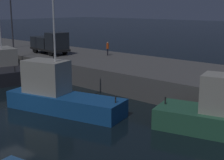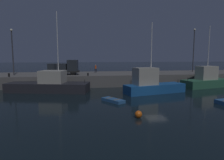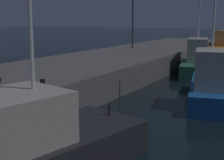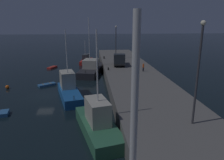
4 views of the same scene
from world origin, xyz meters
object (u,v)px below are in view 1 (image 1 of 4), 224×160
(dockworker, at_px, (108,48))
(bollard_west, at_px, (55,58))
(fishing_boat_orange, at_px, (59,94))
(utility_truck, at_px, (50,43))
(lamp_post_west, at_px, (11,13))

(dockworker, bearing_deg, bollard_west, -105.63)
(fishing_boat_orange, height_order, bollard_west, fishing_boat_orange)
(utility_truck, bearing_deg, lamp_post_west, 177.93)
(bollard_west, bearing_deg, lamp_post_west, 167.06)
(bollard_west, bearing_deg, utility_truck, 147.34)
(lamp_post_west, xyz_separation_m, dockworker, (14.65, 3.45, -3.76))
(fishing_boat_orange, relative_size, dockworker, 6.30)
(lamp_post_west, height_order, dockworker, lamp_post_west)
(utility_truck, distance_m, bollard_west, 5.01)
(utility_truck, height_order, dockworker, utility_truck)
(fishing_boat_orange, xyz_separation_m, utility_truck, (-13.07, 9.38, 2.05))
(bollard_west, bearing_deg, fishing_boat_orange, -36.99)
(fishing_boat_orange, bearing_deg, utility_truck, 144.32)
(fishing_boat_orange, relative_size, utility_truck, 1.75)
(utility_truck, xyz_separation_m, bollard_west, (4.12, -2.64, -1.08))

